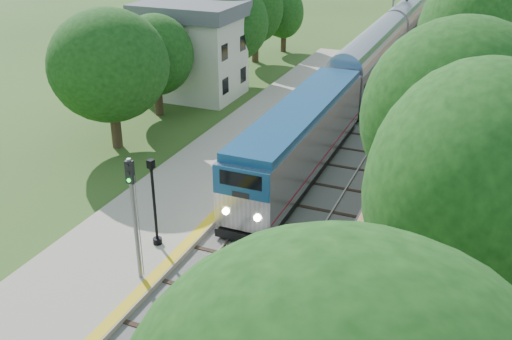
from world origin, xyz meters
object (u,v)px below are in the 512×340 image
at_px(train, 420,11).
at_px(signal_platform, 134,207).
at_px(station_building, 192,49).
at_px(signal_farside, 411,119).
at_px(signal_gantry, 429,8).
at_px(lamppost_far, 155,208).

distance_m(train, signal_platform, 63.51).
bearing_deg(signal_platform, train, 87.38).
bearing_deg(station_building, signal_farside, -27.48).
distance_m(signal_gantry, signal_farside, 35.70).
bearing_deg(signal_farside, signal_platform, -121.39).
bearing_deg(signal_gantry, station_building, -123.38).
bearing_deg(train, lamppost_far, -93.44).
bearing_deg(signal_gantry, train, 100.76).
xyz_separation_m(train, signal_farside, (6.20, -48.50, 1.85)).
height_order(station_building, lamppost_far, station_building).
distance_m(train, lamppost_far, 60.88).
xyz_separation_m(station_building, train, (14.00, 38.00, -1.84)).
xyz_separation_m(signal_platform, signal_farside, (9.10, 14.91, 0.17)).
height_order(lamppost_far, signal_platform, signal_platform).
height_order(signal_platform, signal_farside, signal_farside).
height_order(train, lamppost_far, lamppost_far).
relative_size(signal_gantry, train, 0.07).
bearing_deg(signal_gantry, signal_farside, -84.00).
bearing_deg(lamppost_far, station_building, 114.42).
relative_size(signal_gantry, lamppost_far, 1.87).
relative_size(station_building, train, 0.07).
bearing_deg(signal_farside, train, 97.28).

